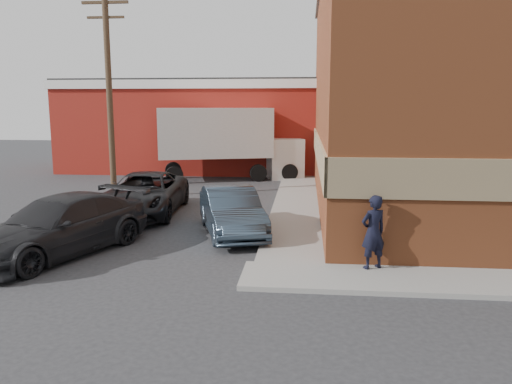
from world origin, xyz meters
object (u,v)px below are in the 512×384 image
(man, at_px, (373,232))
(sedan, at_px, (231,211))
(suv_a, at_px, (144,194))
(box_truck, at_px, (228,139))
(suv_b, at_px, (59,226))
(warehouse, at_px, (198,125))
(brick_building, at_px, (496,89))
(utility_pole, at_px, (109,89))

(man, bearing_deg, sedan, -68.24)
(suv_a, xyz_separation_m, box_truck, (1.76, 9.27, 1.48))
(sedan, height_order, suv_b, suv_b)
(man, relative_size, suv_b, 0.33)
(suv_a, height_order, box_truck, box_truck)
(sedan, relative_size, box_truck, 0.54)
(warehouse, bearing_deg, suv_a, -86.11)
(brick_building, xyz_separation_m, man, (-5.88, -9.25, -3.66))
(brick_building, bearing_deg, box_truck, 152.91)
(man, bearing_deg, suv_a, -65.89)
(warehouse, height_order, suv_a, warehouse)
(brick_building, distance_m, man, 11.55)
(box_truck, bearing_deg, brick_building, -43.86)
(warehouse, xyz_separation_m, box_truck, (2.73, -4.99, -0.55))
(suv_a, relative_size, box_truck, 0.67)
(utility_pole, bearing_deg, box_truck, 54.85)
(sedan, relative_size, suv_a, 0.80)
(warehouse, distance_m, sedan, 17.63)
(man, xyz_separation_m, box_truck, (-5.88, 15.26, 1.23))
(suv_b, bearing_deg, utility_pole, 124.67)
(warehouse, relative_size, suv_b, 2.98)
(man, xyz_separation_m, suv_b, (-8.32, 0.75, -0.23))
(utility_pole, bearing_deg, suv_b, -78.05)
(utility_pole, xyz_separation_m, box_truck, (4.23, 6.01, -2.49))
(suv_b, xyz_separation_m, box_truck, (2.43, 14.51, 1.47))
(utility_pole, height_order, man, utility_pole)
(utility_pole, distance_m, man, 14.20)
(brick_building, distance_m, utility_pole, 16.00)
(utility_pole, xyz_separation_m, suv_a, (2.47, -3.26, -3.97))
(suv_a, bearing_deg, box_truck, 75.58)
(suv_b, bearing_deg, box_truck, 103.19)
(brick_building, bearing_deg, man, -122.46)
(brick_building, relative_size, box_truck, 2.21)
(warehouse, distance_m, man, 22.08)
(man, height_order, suv_a, man)
(man, bearing_deg, warehouse, -94.77)
(sedan, distance_m, suv_a, 4.52)
(suv_a, xyz_separation_m, suv_b, (-0.67, -5.24, 0.02))
(brick_building, relative_size, utility_pole, 2.03)
(utility_pole, relative_size, suv_a, 1.61)
(brick_building, xyz_separation_m, box_truck, (-11.76, 6.02, -2.42))
(brick_building, bearing_deg, suv_b, -149.10)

